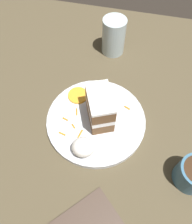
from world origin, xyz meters
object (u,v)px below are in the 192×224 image
Objects in this scene: cake_slice at (100,108)px; drinking_glass at (114,38)px; orange_garnish at (78,95)px; cream_dollop at (82,147)px; plate at (96,120)px.

cake_slice is 0.93× the size of drinking_glass.
orange_garnish is 0.25m from drinking_glass.
drinking_glass reaches higher than cream_dollop.
drinking_glass is at bearing 91.29° from plate.
orange_garnish is at bearing 137.68° from plate.
cream_dollop is (-0.01, -0.10, 0.03)m from plate.
orange_garnish is (-0.07, 0.07, 0.01)m from plate.
cake_slice is 1.95× the size of orange_garnish.
drinking_glass is at bearing 74.71° from orange_garnish.
drinking_glass is (0.01, 0.41, 0.01)m from cream_dollop.
plate is 4.67× the size of orange_garnish.
orange_garnish reaches higher than plate.
orange_garnish is (-0.08, 0.06, -0.05)m from cake_slice.
plate is 2.40× the size of cake_slice.
cream_dollop is (-0.02, -0.11, -0.03)m from cake_slice.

